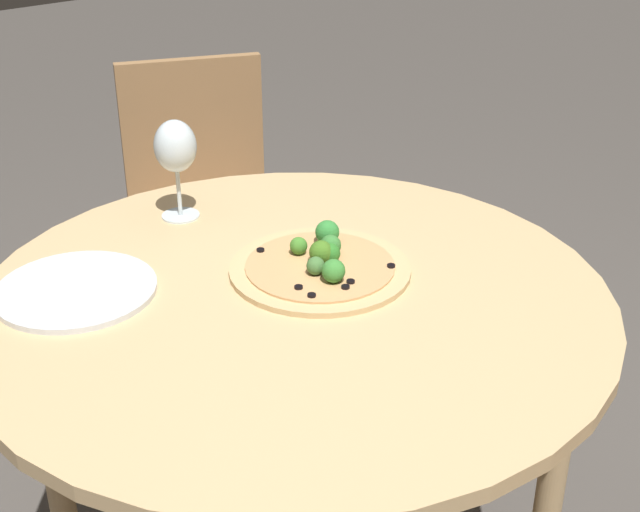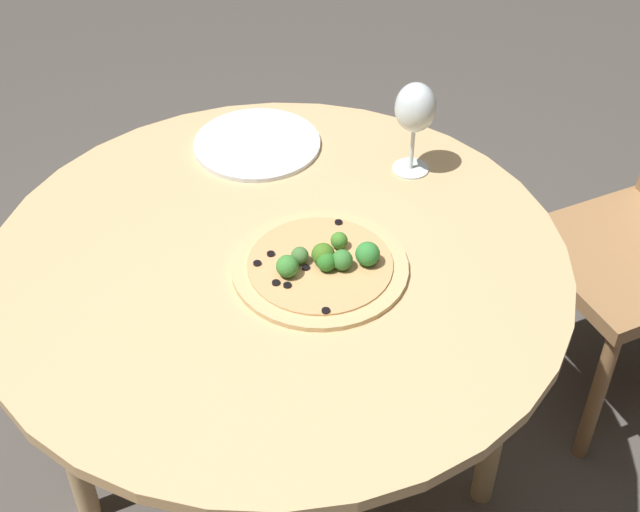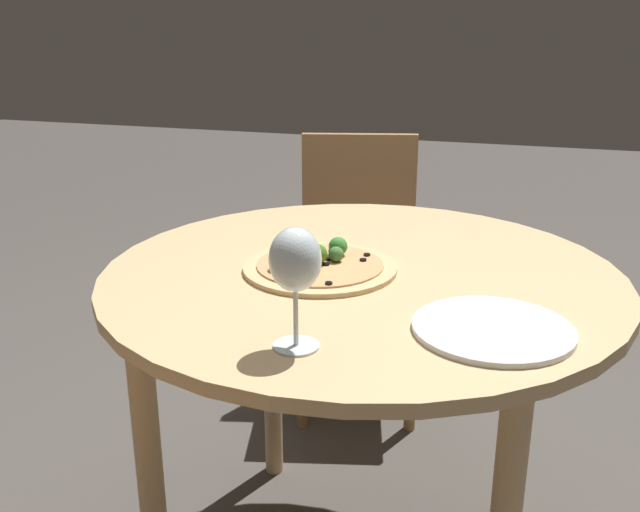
{
  "view_description": "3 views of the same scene",
  "coord_description": "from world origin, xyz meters",
  "views": [
    {
      "loc": [
        0.76,
        1.0,
        1.48
      ],
      "look_at": [
        -0.08,
        -0.03,
        0.79
      ],
      "focal_mm": 50.0,
      "sensor_mm": 36.0,
      "label": 1
    },
    {
      "loc": [
        -0.85,
        0.83,
        1.8
      ],
      "look_at": [
        -0.08,
        -0.03,
        0.79
      ],
      "focal_mm": 50.0,
      "sensor_mm": 36.0,
      "label": 2
    },
    {
      "loc": [
        0.31,
        -1.31,
        1.26
      ],
      "look_at": [
        -0.08,
        -0.03,
        0.79
      ],
      "focal_mm": 40.0,
      "sensor_mm": 36.0,
      "label": 3
    }
  ],
  "objects": [
    {
      "name": "pizza",
      "position": [
        -0.08,
        -0.03,
        0.78
      ],
      "size": [
        0.31,
        0.31,
        0.06
      ],
      "color": "tan",
      "rests_on": "dining_table"
    },
    {
      "name": "dining_table",
      "position": [
        0.0,
        0.0,
        0.67
      ],
      "size": [
        1.04,
        1.04,
        0.76
      ],
      "color": "tan",
      "rests_on": "ground_plane"
    },
    {
      "name": "wine_glass",
      "position": [
        -0.01,
        -0.37,
        0.9
      ],
      "size": [
        0.08,
        0.08,
        0.19
      ],
      "color": "silver",
      "rests_on": "dining_table"
    },
    {
      "name": "chair",
      "position": [
        -0.21,
        0.84,
        0.48
      ],
      "size": [
        0.49,
        0.49,
        0.88
      ],
      "rotation": [
        0.0,
        0.0,
        0.25
      ],
      "color": "#997047",
      "rests_on": "ground_plane"
    },
    {
      "name": "plate_near",
      "position": [
        0.27,
        -0.22,
        0.77
      ],
      "size": [
        0.26,
        0.26,
        0.01
      ],
      "color": "silver",
      "rests_on": "dining_table"
    }
  ]
}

